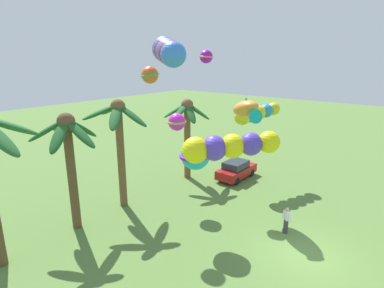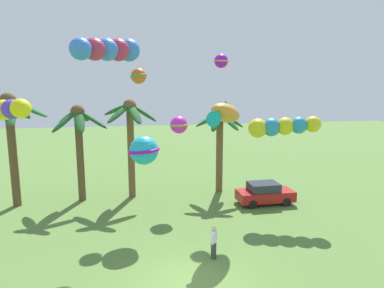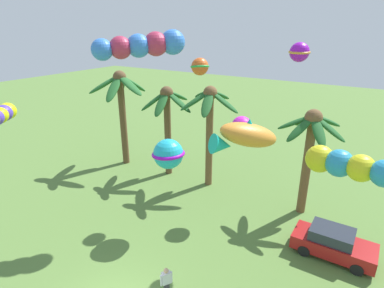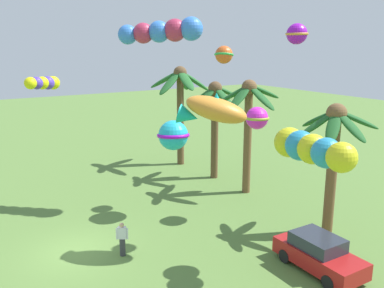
{
  "view_description": "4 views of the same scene",
  "coord_description": "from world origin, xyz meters",
  "views": [
    {
      "loc": [
        -14.3,
        -4.08,
        9.72
      ],
      "look_at": [
        -0.73,
        6.87,
        4.87
      ],
      "focal_mm": 29.18,
      "sensor_mm": 36.0,
      "label": 1
    },
    {
      "loc": [
        -2.44,
        -12.26,
        7.94
      ],
      "look_at": [
        1.42,
        6.74,
        4.69
      ],
      "focal_mm": 30.76,
      "sensor_mm": 36.0,
      "label": 2
    },
    {
      "loc": [
        7.76,
        -6.33,
        10.97
      ],
      "look_at": [
        0.18,
        5.78,
        5.52
      ],
      "focal_mm": 29.26,
      "sensor_mm": 36.0,
      "label": 3
    },
    {
      "loc": [
        17.6,
        -4.53,
        9.34
      ],
      "look_at": [
        0.27,
        6.14,
        4.4
      ],
      "focal_mm": 38.67,
      "sensor_mm": 36.0,
      "label": 4
    }
  ],
  "objects": [
    {
      "name": "kite_fish_0",
      "position": [
        3.03,
        5.47,
        6.56
      ],
      "size": [
        2.9,
        3.17,
        1.68
      ],
      "color": "orange"
    },
    {
      "name": "spectator_0",
      "position": [
        1.45,
        1.73,
        0.81
      ],
      "size": [
        0.39,
        0.48,
        1.59
      ],
      "color": "#38383D",
      "rests_on": "ground"
    },
    {
      "name": "palm_tree_0",
      "position": [
        -2.13,
        11.74,
        5.36
      ],
      "size": [
        4.11,
        4.32,
        7.24
      ],
      "color": "brown",
      "rests_on": "ground"
    },
    {
      "name": "palm_tree_2",
      "position": [
        4.57,
        11.62,
        4.83
      ],
      "size": [
        3.92,
        3.55,
        6.59
      ],
      "color": "brown",
      "rests_on": "ground"
    },
    {
      "name": "kite_ball_7",
      "position": [
        -1.52,
        9.34,
        8.75
      ],
      "size": [
        1.54,
        1.54,
        0.99
      ],
      "color": "#DE5B20"
    },
    {
      "name": "kite_tube_2",
      "position": [
        7.27,
        6.94,
        5.59
      ],
      "size": [
        4.41,
        2.05,
        1.4
      ],
      "color": "yellow"
    },
    {
      "name": "kite_ball_4",
      "position": [
        3.93,
        9.35,
        9.77
      ],
      "size": [
        1.26,
        1.27,
        0.92
      ],
      "color": "purple"
    },
    {
      "name": "ground_plane",
      "position": [
        0.0,
        0.0,
        0.0
      ],
      "size": [
        120.0,
        120.0,
        0.0
      ],
      "primitive_type": "plane",
      "color": "#567A38"
    },
    {
      "name": "palm_tree_1",
      "position": [
        -5.69,
        11.7,
        5.04
      ],
      "size": [
        3.84,
        4.24,
        6.87
      ],
      "color": "brown",
      "rests_on": "ground"
    },
    {
      "name": "kite_tube_6",
      "position": [
        -6.77,
        0.64,
        7.19
      ],
      "size": [
        2.31,
        2.27,
        0.91
      ],
      "color": "yellow"
    },
    {
      "name": "palm_tree_3",
      "position": [
        -9.91,
        11.34,
        5.76
      ],
      "size": [
        4.67,
        4.72,
        7.71
      ],
      "color": "brown",
      "rests_on": "ground"
    },
    {
      "name": "kite_ball_1",
      "position": [
        -1.47,
        6.03,
        4.54
      ],
      "size": [
        2.32,
        2.31,
        1.62
      ],
      "color": "#1EB0D0"
    },
    {
      "name": "kite_ball_3",
      "position": [
        1.11,
        9.66,
        5.53
      ],
      "size": [
        1.74,
        1.74,
        1.19
      ],
      "color": "#E327CF"
    },
    {
      "name": "kite_tube_5",
      "position": [
        -3.13,
        6.38,
        10.01
      ],
      "size": [
        3.5,
        3.9,
        1.48
      ],
      "color": "#3577DF"
    },
    {
      "name": "parked_car_0",
      "position": [
        6.93,
        8.32,
        0.75
      ],
      "size": [
        3.91,
        1.77,
        1.51
      ],
      "color": "#A51919",
      "rests_on": "ground"
    }
  ]
}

